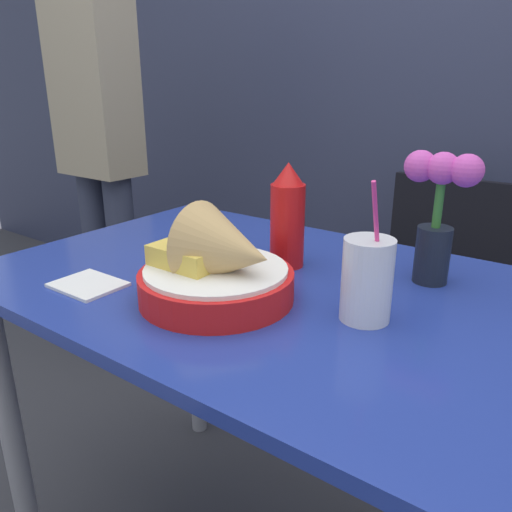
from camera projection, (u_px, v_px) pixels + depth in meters
wall_window at (477, 32)px, 1.71m from camera, size 7.00×0.06×2.60m
dining_table at (276, 336)px, 1.00m from camera, size 1.16×0.74×0.78m
chair_far_window at (436, 285)px, 1.63m from camera, size 0.40×0.40×0.85m
food_basket at (220, 269)px, 0.86m from camera, size 0.27×0.27×0.17m
ketchup_bottle at (287, 217)px, 1.01m from camera, size 0.07×0.07×0.21m
drink_cup at (367, 282)px, 0.79m from camera, size 0.08×0.08×0.23m
flower_vase at (438, 207)px, 0.91m from camera, size 0.14×0.06×0.25m
napkin at (88, 285)px, 0.94m from camera, size 0.13×0.10×0.01m
person_standing at (98, 134)px, 1.88m from camera, size 0.32×0.18×1.65m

